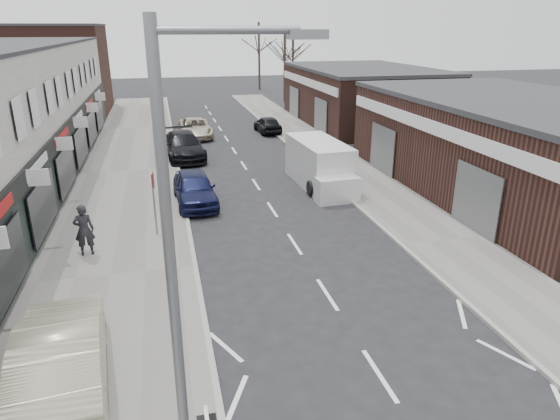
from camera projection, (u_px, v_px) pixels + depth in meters
pavement_left at (129, 172)px, 28.88m from camera, size 5.50×64.00×0.12m
pavement_right at (333, 159)px, 31.60m from camera, size 3.50×64.00×0.12m
brick_block_far at (61, 71)px, 47.04m from camera, size 8.00×10.00×8.00m
right_unit_near at (515, 148)px, 25.00m from camera, size 10.00×18.00×4.50m
right_unit_far at (363, 96)px, 43.26m from camera, size 10.00×16.00×4.50m
tree_far_a at (285, 102)px, 56.05m from camera, size 3.60×3.60×8.00m
tree_far_b at (293, 94)px, 62.07m from camera, size 3.60×3.60×7.50m
tree_far_c at (260, 89)px, 66.90m from camera, size 3.60×3.60×8.50m
street_lamp at (185, 281)px, 6.98m from camera, size 2.23×0.22×8.00m
warning_sign at (154, 184)px, 19.36m from camera, size 0.12×0.80×2.70m
white_van at (320, 165)px, 26.20m from camera, size 2.38×6.13×2.35m
sedan_on_pavement at (62, 355)px, 11.27m from camera, size 2.36×5.39×1.72m
pedestrian at (84, 230)px, 17.94m from camera, size 0.74×0.52×1.93m
parked_car_left_a at (195, 188)px, 23.54m from camera, size 2.03×4.62×1.55m
parked_car_left_b at (184, 146)px, 31.84m from camera, size 2.69×5.75×1.62m
parked_car_left_c at (195, 128)px, 37.94m from camera, size 2.47×5.11×1.40m
parked_car_right_a at (310, 160)px, 28.78m from camera, size 1.63×4.27×1.39m
parked_car_right_b at (268, 124)px, 39.49m from camera, size 1.78×4.00×1.34m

